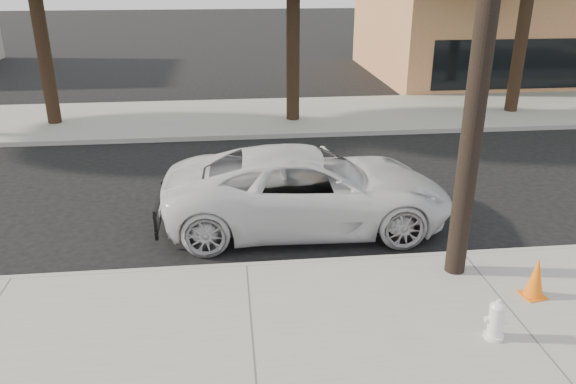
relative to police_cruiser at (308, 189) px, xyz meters
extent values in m
plane|color=black|center=(-1.37, 0.29, -0.81)|extent=(120.00, 120.00, 0.00)
cube|color=gray|center=(-1.37, -4.01, -0.74)|extent=(90.00, 4.40, 0.15)
cube|color=gray|center=(-1.37, 8.79, -0.74)|extent=(90.00, 5.00, 0.15)
cube|color=#9E9B93|center=(-1.37, -1.81, -0.74)|extent=(90.00, 0.12, 0.16)
cube|color=#B7774C|center=(14.63, 16.29, 1.19)|extent=(18.00, 10.00, 4.00)
cylinder|color=black|center=(-7.37, 8.49, 1.46)|extent=(0.44, 0.44, 4.25)
cylinder|color=black|center=(0.63, 8.09, 1.71)|extent=(0.44, 0.44, 4.75)
cylinder|color=black|center=(8.63, 8.39, 1.54)|extent=(0.44, 0.44, 4.40)
imported|color=silver|center=(0.00, 0.00, 0.00)|extent=(5.93, 2.87, 1.63)
cylinder|color=white|center=(2.06, -4.30, -0.64)|extent=(0.28, 0.28, 0.05)
cylinder|color=white|center=(2.06, -4.30, -0.42)|extent=(0.21, 0.21, 0.49)
ellipsoid|color=white|center=(2.06, -4.30, -0.16)|extent=(0.23, 0.23, 0.16)
cylinder|color=white|center=(2.06, -4.30, -0.37)|extent=(0.32, 0.16, 0.10)
cylinder|color=white|center=(2.06, -4.30, -0.37)|extent=(0.16, 0.18, 0.12)
cube|color=orange|center=(3.18, -3.34, -0.65)|extent=(0.41, 0.41, 0.02)
cone|color=orange|center=(3.18, -3.34, -0.32)|extent=(0.36, 0.36, 0.68)
camera|label=1|loc=(-1.58, -10.58, 4.30)|focal=35.00mm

